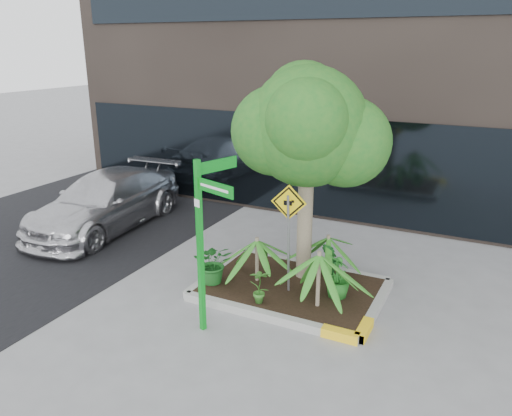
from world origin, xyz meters
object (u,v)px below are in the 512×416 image
at_px(street_sign_post, 205,229).
at_px(parked_car, 106,201).
at_px(cattle_sign, 289,221).
at_px(tree, 308,127).

bearing_deg(street_sign_post, parked_car, 167.18).
xyz_separation_m(street_sign_post, cattle_sign, (0.79, 1.45, -0.22)).
xyz_separation_m(parked_car, cattle_sign, (5.58, -1.50, 0.84)).
height_order(parked_car, street_sign_post, street_sign_post).
height_order(parked_car, cattle_sign, cattle_sign).
bearing_deg(street_sign_post, tree, 89.70).
bearing_deg(cattle_sign, street_sign_post, -126.42).
height_order(street_sign_post, cattle_sign, street_sign_post).
bearing_deg(tree, parked_car, 173.00).
height_order(tree, cattle_sign, tree).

